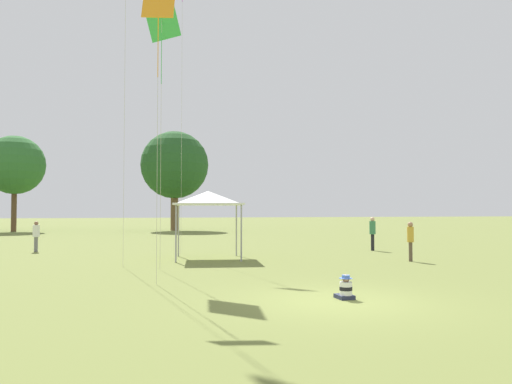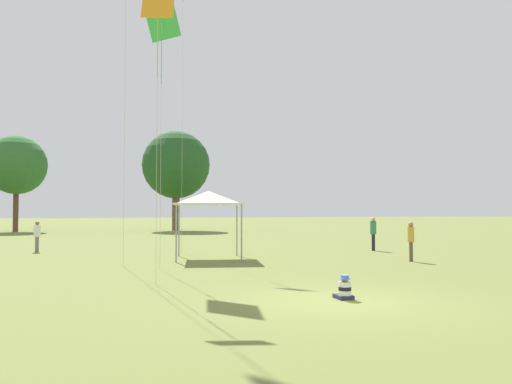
{
  "view_description": "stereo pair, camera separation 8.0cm",
  "coord_description": "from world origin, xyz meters",
  "px_view_note": "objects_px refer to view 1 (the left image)",
  "views": [
    {
      "loc": [
        -5.32,
        -11.12,
        2.2
      ],
      "look_at": [
        0.11,
        7.19,
        2.92
      ],
      "focal_mm": 35.0,
      "sensor_mm": 36.0,
      "label": 1
    },
    {
      "loc": [
        -5.24,
        -11.15,
        2.2
      ],
      "look_at": [
        0.11,
        7.19,
        2.92
      ],
      "focal_mm": 35.0,
      "sensor_mm": 36.0,
      "label": 2
    }
  ],
  "objects_px": {
    "person_standing_1": "(410,237)",
    "distant_tree_2": "(175,165)",
    "kite_3": "(158,15)",
    "distant_tree_1": "(15,165)",
    "kite_0": "(162,23)",
    "person_standing_2": "(372,230)",
    "seated_toddler": "(345,289)",
    "canopy_tent": "(208,198)",
    "person_standing_0": "(36,234)"
  },
  "relations": [
    {
      "from": "kite_0",
      "to": "canopy_tent",
      "type": "bearing_deg",
      "value": -29.48
    },
    {
      "from": "kite_3",
      "to": "distant_tree_2",
      "type": "relative_size",
      "value": 0.8
    },
    {
      "from": "seated_toddler",
      "to": "distant_tree_1",
      "type": "height_order",
      "value": "distant_tree_1"
    },
    {
      "from": "person_standing_2",
      "to": "kite_0",
      "type": "distance_m",
      "value": 15.74
    },
    {
      "from": "kite_3",
      "to": "distant_tree_2",
      "type": "height_order",
      "value": "distant_tree_2"
    },
    {
      "from": "person_standing_1",
      "to": "distant_tree_2",
      "type": "height_order",
      "value": "distant_tree_2"
    },
    {
      "from": "person_standing_1",
      "to": "kite_0",
      "type": "relative_size",
      "value": 0.17
    },
    {
      "from": "canopy_tent",
      "to": "distant_tree_1",
      "type": "distance_m",
      "value": 38.27
    },
    {
      "from": "person_standing_1",
      "to": "person_standing_2",
      "type": "bearing_deg",
      "value": -50.32
    },
    {
      "from": "person_standing_0",
      "to": "person_standing_1",
      "type": "relative_size",
      "value": 0.95
    },
    {
      "from": "distant_tree_1",
      "to": "distant_tree_2",
      "type": "distance_m",
      "value": 16.79
    },
    {
      "from": "person_standing_2",
      "to": "distant_tree_1",
      "type": "bearing_deg",
      "value": -73.61
    },
    {
      "from": "seated_toddler",
      "to": "kite_0",
      "type": "height_order",
      "value": "kite_0"
    },
    {
      "from": "person_standing_1",
      "to": "distant_tree_2",
      "type": "relative_size",
      "value": 0.15
    },
    {
      "from": "distant_tree_1",
      "to": "person_standing_0",
      "type": "bearing_deg",
      "value": -78.47
    },
    {
      "from": "seated_toddler",
      "to": "distant_tree_1",
      "type": "distance_m",
      "value": 49.48
    },
    {
      "from": "seated_toddler",
      "to": "kite_3",
      "type": "xyz_separation_m",
      "value": [
        -4.3,
        3.83,
        7.92
      ]
    },
    {
      "from": "kite_0",
      "to": "distant_tree_2",
      "type": "height_order",
      "value": "distant_tree_2"
    },
    {
      "from": "person_standing_0",
      "to": "canopy_tent",
      "type": "xyz_separation_m",
      "value": [
        8.11,
        -6.52,
        1.8
      ]
    },
    {
      "from": "person_standing_1",
      "to": "kite_0",
      "type": "distance_m",
      "value": 13.56
    },
    {
      "from": "person_standing_0",
      "to": "person_standing_2",
      "type": "distance_m",
      "value": 18.28
    },
    {
      "from": "canopy_tent",
      "to": "distant_tree_2",
      "type": "relative_size",
      "value": 0.32
    },
    {
      "from": "person_standing_1",
      "to": "distant_tree_1",
      "type": "xyz_separation_m",
      "value": [
        -22.2,
        39.02,
        6.0
      ]
    },
    {
      "from": "kite_3",
      "to": "distant_tree_1",
      "type": "relative_size",
      "value": 0.87
    },
    {
      "from": "canopy_tent",
      "to": "kite_0",
      "type": "bearing_deg",
      "value": -124.59
    },
    {
      "from": "kite_0",
      "to": "distant_tree_2",
      "type": "distance_m",
      "value": 37.36
    },
    {
      "from": "seated_toddler",
      "to": "person_standing_2",
      "type": "bearing_deg",
      "value": 58.62
    },
    {
      "from": "seated_toddler",
      "to": "distant_tree_2",
      "type": "distance_m",
      "value": 45.03
    },
    {
      "from": "person_standing_1",
      "to": "canopy_tent",
      "type": "xyz_separation_m",
      "value": [
        -8.21,
        3.66,
        1.72
      ]
    },
    {
      "from": "distant_tree_1",
      "to": "distant_tree_2",
      "type": "bearing_deg",
      "value": -7.2
    },
    {
      "from": "person_standing_2",
      "to": "distant_tree_2",
      "type": "bearing_deg",
      "value": -96.38
    },
    {
      "from": "person_standing_1",
      "to": "person_standing_2",
      "type": "height_order",
      "value": "person_standing_2"
    },
    {
      "from": "distant_tree_2",
      "to": "person_standing_0",
      "type": "bearing_deg",
      "value": -111.95
    },
    {
      "from": "seated_toddler",
      "to": "canopy_tent",
      "type": "height_order",
      "value": "canopy_tent"
    },
    {
      "from": "seated_toddler",
      "to": "person_standing_1",
      "type": "xyz_separation_m",
      "value": [
        6.92,
        7.54,
        0.8
      ]
    },
    {
      "from": "kite_0",
      "to": "kite_3",
      "type": "distance_m",
      "value": 3.9
    },
    {
      "from": "person_standing_0",
      "to": "kite_3",
      "type": "height_order",
      "value": "kite_3"
    },
    {
      "from": "person_standing_0",
      "to": "distant_tree_1",
      "type": "bearing_deg",
      "value": 38.81
    },
    {
      "from": "person_standing_2",
      "to": "kite_3",
      "type": "height_order",
      "value": "kite_3"
    },
    {
      "from": "canopy_tent",
      "to": "kite_0",
      "type": "height_order",
      "value": "kite_0"
    },
    {
      "from": "seated_toddler",
      "to": "person_standing_0",
      "type": "bearing_deg",
      "value": 118.69
    },
    {
      "from": "kite_0",
      "to": "person_standing_2",
      "type": "bearing_deg",
      "value": -59.64
    },
    {
      "from": "person_standing_1",
      "to": "seated_toddler",
      "type": "bearing_deg",
      "value": 100.99
    },
    {
      "from": "canopy_tent",
      "to": "kite_3",
      "type": "height_order",
      "value": "kite_3"
    },
    {
      "from": "person_standing_2",
      "to": "kite_3",
      "type": "distance_m",
      "value": 17.26
    },
    {
      "from": "person_standing_1",
      "to": "kite_3",
      "type": "distance_m",
      "value": 13.8
    },
    {
      "from": "kite_0",
      "to": "distant_tree_2",
      "type": "bearing_deg",
      "value": -2.9
    },
    {
      "from": "canopy_tent",
      "to": "distant_tree_1",
      "type": "xyz_separation_m",
      "value": [
        -13.99,
        35.36,
        4.28
      ]
    },
    {
      "from": "seated_toddler",
      "to": "person_standing_0",
      "type": "height_order",
      "value": "person_standing_0"
    },
    {
      "from": "kite_0",
      "to": "kite_3",
      "type": "relative_size",
      "value": 1.14
    }
  ]
}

